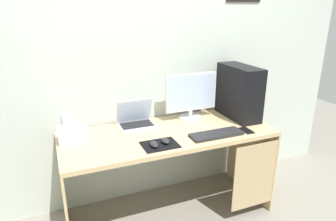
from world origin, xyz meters
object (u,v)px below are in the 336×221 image
Objects in this scene: mouse_left at (165,141)px; projector at (72,135)px; keyboard at (216,134)px; mouse_right at (154,144)px; laptop at (136,121)px; speaker at (67,124)px; pc_tower at (239,92)px; cell_phone at (246,130)px; monitor at (191,96)px.

projector is at bearing 155.33° from mouse_left.
keyboard is 0.51m from mouse_right.
speaker is at bearing 176.69° from laptop.
pc_tower is 0.54m from keyboard.
laptop reaches higher than projector.
pc_tower is 3.57× the size of cell_phone.
laptop is 0.67m from keyboard.
laptop is (-0.91, 0.14, -0.19)m from pc_tower.
pc_tower is 1.53× the size of laptop.
monitor reaches higher than laptop.
speaker reaches higher than cell_phone.
speaker is 1.79× the size of mouse_left.
monitor is at bearing 92.05° from keyboard.
projector is 2.08× the size of mouse_right.
keyboard is (0.01, -0.42, -0.19)m from monitor.
projector reaches higher than mouse_right.
speaker is 0.78m from mouse_left.
projector is 2.08× the size of mouse_left.
cell_phone is (-0.12, -0.31, -0.23)m from pc_tower.
monitor is 2.37× the size of projector.
cell_phone is at bearing -0.43° from mouse_right.
monitor is at bearing -1.92° from laptop.
mouse_left and mouse_right have the same top height.
laptop is at bearing 171.46° from pc_tower.
monitor is (-0.41, 0.12, -0.03)m from pc_tower.
monitor is 1.56× the size of laptop.
monitor is 0.46m from keyboard.
mouse_left is (0.62, -0.29, -0.04)m from projector.
speaker is (-0.55, 0.03, 0.04)m from laptop.
laptop is 0.55m from speaker.
mouse_right is at bearing -139.71° from monitor.
speaker is at bearing 97.13° from projector.
mouse_right is (0.53, -0.31, -0.04)m from projector.
projector is (-0.53, -0.13, 0.01)m from laptop.
speaker reaches higher than projector.
monitor reaches higher than mouse_right.
laptop reaches higher than keyboard.
pc_tower reaches higher than projector.
mouse_left is (-0.40, -0.40, -0.18)m from monitor.
laptop is at bearing 139.80° from keyboard.
mouse_left is (-0.42, 0.02, 0.01)m from keyboard.
pc_tower is at bearing 68.08° from cell_phone.
cell_phone is (0.78, -0.44, -0.04)m from laptop.
mouse_right is at bearing -40.72° from speaker.
cell_phone is (0.27, -0.01, -0.01)m from keyboard.
laptop is 2.34× the size of cell_phone.
speaker is 0.72m from mouse_right.
cell_phone is at bearing -111.92° from pc_tower.
speaker is 1.32× the size of cell_phone.
monitor is 1.04m from projector.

